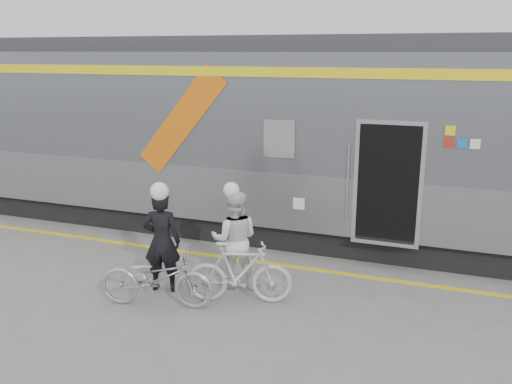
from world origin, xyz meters
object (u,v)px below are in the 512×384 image
at_px(bicycle_left, 156,278).
at_px(bicycle_right, 239,273).
at_px(woman, 235,239).
at_px(man, 162,241).

xyz_separation_m(bicycle_left, bicycle_right, (1.15, 0.55, 0.03)).
relative_size(bicycle_left, woman, 1.08).
xyz_separation_m(man, bicycle_right, (1.35, -0.00, -0.35)).
distance_m(man, bicycle_right, 1.39).
distance_m(man, bicycle_left, 0.70).
bearing_deg(bicycle_right, man, 72.63).
relative_size(man, bicycle_right, 1.02).
height_order(bicycle_left, bicycle_right, bicycle_right).
distance_m(woman, bicycle_right, 0.70).
relative_size(woman, bicycle_right, 0.99).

